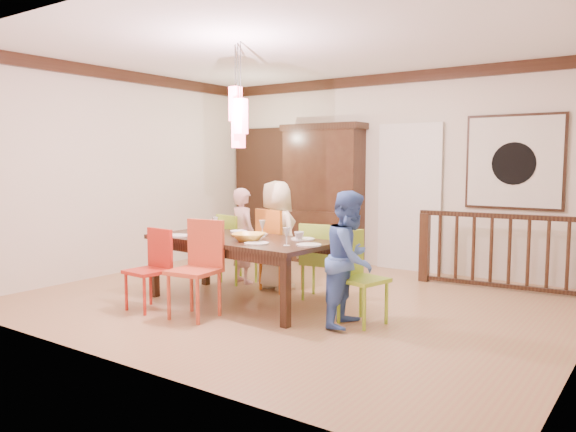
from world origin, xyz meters
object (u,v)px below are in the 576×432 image
Objects in this scene: chair_far_left at (238,243)px; chair_end_right at (363,272)px; china_hutch at (323,193)px; dining_table at (239,245)px; person_far_mid at (276,235)px; person_far_left at (243,235)px; person_end_right at (350,259)px; balustrade at (509,251)px.

chair_end_right reaches higher than chair_far_left.
china_hutch reaches higher than chair_end_right.
dining_table is 0.81m from person_far_mid.
chair_far_left is at bearing 46.15° from person_far_left.
chair_end_right is 0.20m from person_end_right.
dining_table is 1.54m from chair_end_right.
person_end_right is at bearing -114.64° from balustrade.
china_hutch is 1.74× the size of person_far_left.
china_hutch is (-2.11, 2.69, 0.58)m from chair_end_right.
balustrade reaches higher than dining_table.
chair_end_right is at bearing -113.94° from balustrade.
person_end_right is (1.45, -0.05, -0.00)m from dining_table.
china_hutch is 3.50m from person_end_right.
person_far_mid is (-1.60, 0.74, 0.16)m from chair_end_right.
chair_end_right is 0.42× the size of china_hutch.
dining_table is 1.08m from person_far_left.
chair_far_left is 0.42× the size of china_hutch.
person_far_left reaches higher than dining_table.
person_end_right is (2.11, -0.91, 0.03)m from person_far_left.
dining_table is at bearing 146.50° from person_far_left.
balustrade is 1.80× the size of person_far_left.
dining_table is at bearing -78.01° from china_hutch.
person_end_right reaches higher than chair_far_left.
chair_far_left is 0.72× the size of person_far_left.
chair_far_left is at bearing 59.50° from person_end_right.
dining_table is 2.85m from china_hutch.
balustrade is at bearing -6.04° from chair_end_right.
dining_table is 2.43× the size of chair_far_left.
person_far_mid is (-0.07, 0.81, 0.02)m from dining_table.
person_far_left is at bearing -157.25° from balustrade.
china_hutch is at bearing 27.52° from person_end_right.
person_end_right is (-0.08, -0.12, 0.14)m from chair_end_right.
chair_far_left is 3.45m from balustrade.
china_hutch is 1.60× the size of person_far_mid.
chair_end_right is 2.48m from balustrade.
person_far_mid reaches higher than dining_table.
dining_table is 3.37m from balustrade.
person_far_left is 0.59m from person_far_mid.
chair_end_right is 0.67× the size of person_far_mid.
person_far_left is (-2.18, 0.79, 0.11)m from chair_end_right.
chair_end_right is at bearing -40.84° from person_end_right.
china_hutch is at bearing -72.91° from person_far_left.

